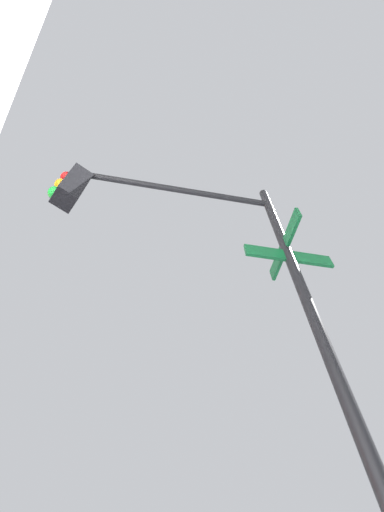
# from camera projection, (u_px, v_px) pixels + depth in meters

# --- Properties ---
(traffic_signal_near) EXTENTS (1.99, 3.20, 6.07)m
(traffic_signal_near) POSITION_uv_depth(u_px,v_px,m) (186.00, 242.00, 3.85)
(traffic_signal_near) COLOR black
(traffic_signal_near) RESTS_ON ground_plane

